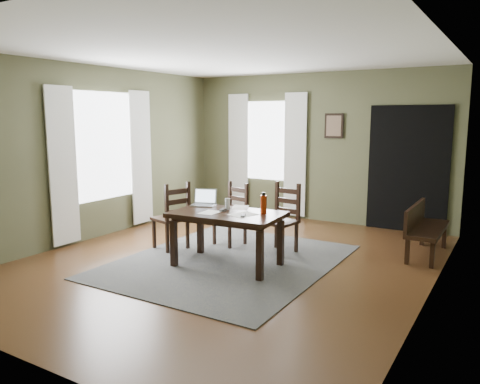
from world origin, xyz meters
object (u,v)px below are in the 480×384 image
Objects in this scene: laptop at (204,201)px; water_bottle at (264,204)px; chair_back_left at (232,215)px; chair_end at (173,217)px; dining_table at (227,219)px; chair_back_right at (282,219)px; bench at (423,225)px.

water_bottle reaches higher than laptop.
water_bottle reaches higher than chair_back_left.
water_bottle is at bearing 103.98° from chair_end.
chair_back_left is at bearing 114.35° from dining_table.
chair_end is 0.90m from chair_back_left.
dining_table is 1.12m from chair_end.
chair_back_right is 1.96m from bench.
dining_table is 1.15× the size of bench.
dining_table is 0.62m from laptop.
water_bottle is (0.12, -0.77, 0.35)m from chair_back_right.
bench is (2.57, 0.89, -0.03)m from chair_back_left.
chair_back_right is 2.53× the size of laptop.
laptop is (0.54, 0.03, 0.28)m from chair_end.
chair_back_left is (-0.50, 0.92, -0.17)m from dining_table.
laptop is (-0.04, -0.66, 0.31)m from chair_back_left.
chair_back_left is 0.73× the size of bench.
laptop is (-2.61, -1.55, 0.34)m from bench.
chair_end is at bearing -145.34° from chair_back_right.
laptop is at bearing -134.25° from chair_back_right.
chair_end is at bearing 164.43° from laptop.
chair_end reaches higher than water_bottle.
chair_end is 0.61m from laptop.
dining_table is at bearing -44.41° from laptop.
dining_table is at bearing 95.06° from chair_end.
chair_back_right is 0.78× the size of bench.
bench is at bearing 133.71° from chair_end.
chair_back_right reaches higher than chair_back_left.
chair_back_left is at bearing -171.77° from chair_back_right.
water_bottle is (0.44, 0.15, 0.21)m from dining_table.
bench is at bearing 31.76° from chair_back_left.
laptop is at bearing 120.66° from bench.
chair_back_right is 1.12m from laptop.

